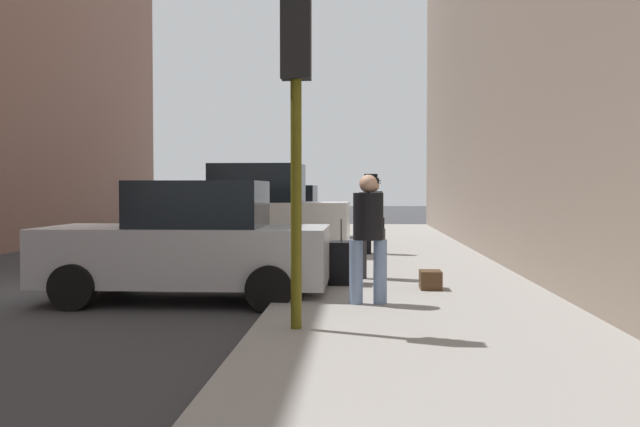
# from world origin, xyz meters

# --- Properties ---
(ground_plane) EXTENTS (120.00, 120.00, 0.00)m
(ground_plane) POSITION_xyz_m (0.00, 0.00, 0.00)
(ground_plane) COLOR #38383A
(sidewalk) EXTENTS (4.00, 40.00, 0.15)m
(sidewalk) POSITION_xyz_m (6.00, 0.00, 0.07)
(sidewalk) COLOR gray
(sidewalk) RESTS_ON ground_plane
(parked_silver_sedan) EXTENTS (4.21, 2.07, 1.79)m
(parked_silver_sedan) POSITION_xyz_m (2.65, -0.59, 0.85)
(parked_silver_sedan) COLOR #B7BABF
(parked_silver_sedan) RESTS_ON ground_plane
(parked_white_van) EXTENTS (4.64, 2.13, 2.25)m
(parked_white_van) POSITION_xyz_m (2.65, 5.35, 1.03)
(parked_white_van) COLOR silver
(parked_white_van) RESTS_ON ground_plane
(parked_blue_sedan) EXTENTS (4.26, 2.17, 1.79)m
(parked_blue_sedan) POSITION_xyz_m (2.65, 11.34, 0.85)
(parked_blue_sedan) COLOR navy
(parked_blue_sedan) RESTS_ON ground_plane
(fire_hydrant) EXTENTS (0.42, 0.22, 0.70)m
(fire_hydrant) POSITION_xyz_m (4.45, 6.36, 0.50)
(fire_hydrant) COLOR red
(fire_hydrant) RESTS_ON sidewalk
(traffic_light) EXTENTS (0.32, 0.32, 3.60)m
(traffic_light) POSITION_xyz_m (4.50, -3.35, 2.76)
(traffic_light) COLOR #514C0F
(traffic_light) RESTS_ON sidewalk
(pedestrian_with_beanie) EXTENTS (0.52, 0.45, 1.78)m
(pedestrian_with_beanie) POSITION_xyz_m (5.36, 1.07, 1.14)
(pedestrian_with_beanie) COLOR #333338
(pedestrian_with_beanie) RESTS_ON sidewalk
(pedestrian_with_fedora) EXTENTS (0.53, 0.49, 1.78)m
(pedestrian_with_fedora) POSITION_xyz_m (5.50, 5.69, 1.14)
(pedestrian_with_fedora) COLOR black
(pedestrian_with_fedora) RESTS_ON sidewalk
(pedestrian_in_jeans) EXTENTS (0.51, 0.43, 1.71)m
(pedestrian_in_jeans) POSITION_xyz_m (5.30, -1.64, 1.10)
(pedestrian_in_jeans) COLOR #728CB2
(pedestrian_in_jeans) RESTS_ON sidewalk
(rolling_suitcase) EXTENTS (0.41, 0.59, 1.04)m
(rolling_suitcase) POSITION_xyz_m (4.88, 0.34, 0.49)
(rolling_suitcase) COLOR black
(rolling_suitcase) RESTS_ON sidewalk
(duffel_bag) EXTENTS (0.32, 0.44, 0.28)m
(duffel_bag) POSITION_xyz_m (6.26, -0.19, 0.29)
(duffel_bag) COLOR #472D19
(duffel_bag) RESTS_ON sidewalk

